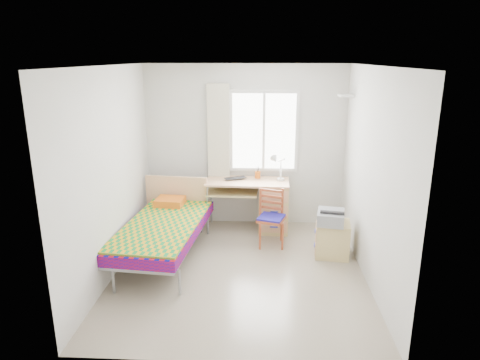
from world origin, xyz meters
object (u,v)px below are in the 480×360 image
Objects in this scene: chair at (272,214)px; printer at (331,217)px; cabinet at (332,239)px; desk at (269,203)px; bed at (164,227)px.

printer is at bearing -8.26° from chair.
cabinet is (0.84, -0.35, -0.22)m from chair.
cabinet is 1.08× the size of printer.
printer is (0.82, -0.94, 0.15)m from desk.
chair is 0.89m from printer.
bed is 1.57m from chair.
cabinet is (0.87, -0.91, -0.19)m from desk.
desk is 1.27m from cabinet.
printer is (2.29, 0.11, 0.15)m from bed.
chair is (0.03, -0.55, 0.03)m from desk.
chair is 0.94m from cabinet.
chair is (1.49, 0.49, 0.04)m from bed.
printer is at bearing -46.88° from desk.
chair is at bearing 164.64° from printer.
bed reaches higher than cabinet.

